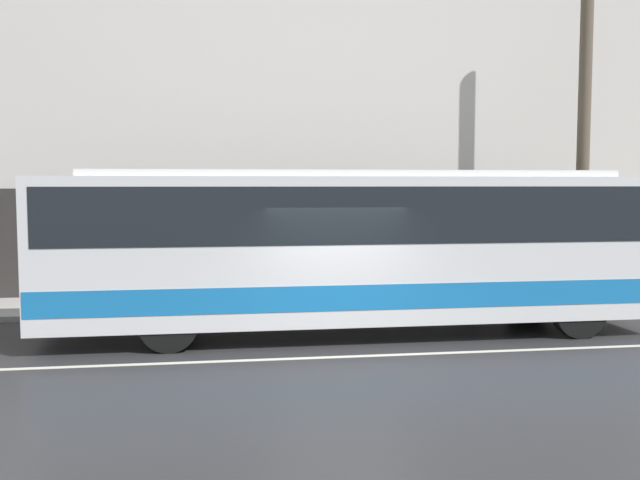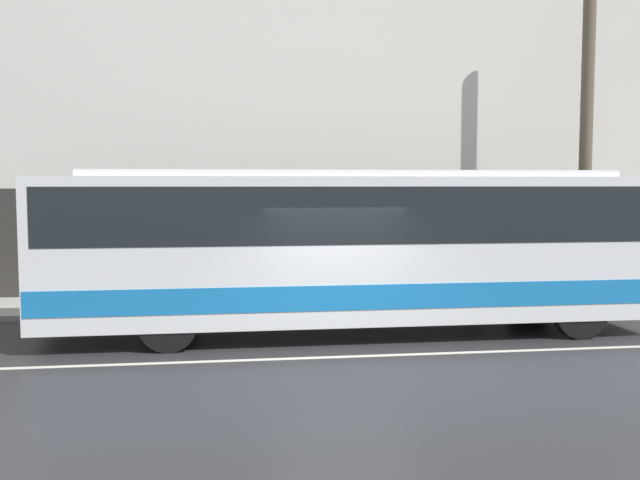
{
  "view_description": "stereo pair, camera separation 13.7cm",
  "coord_description": "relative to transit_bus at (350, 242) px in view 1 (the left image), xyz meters",
  "views": [
    {
      "loc": [
        -2.18,
        -11.61,
        2.91
      ],
      "look_at": [
        -0.11,
        1.9,
        1.83
      ],
      "focal_mm": 40.0,
      "sensor_mm": 36.0,
      "label": 1
    },
    {
      "loc": [
        -2.05,
        -11.63,
        2.91
      ],
      "look_at": [
        -0.11,
        1.9,
        1.83
      ],
      "focal_mm": 40.0,
      "sensor_mm": 36.0,
      "label": 2
    }
  ],
  "objects": [
    {
      "name": "pedestrian_waiting",
      "position": [
        -3.68,
        2.83,
        -0.97
      ],
      "size": [
        0.36,
        0.36,
        1.5
      ],
      "color": "navy",
      "rests_on": "sidewalk"
    },
    {
      "name": "utility_pole_near",
      "position": [
        6.28,
        2.69,
        2.72
      ],
      "size": [
        0.31,
        0.31,
        8.76
      ],
      "color": "brown",
      "rests_on": "sidewalk"
    },
    {
      "name": "sidewalk",
      "position": [
        -0.48,
        3.43,
        -1.72
      ],
      "size": [
        60.0,
        2.67,
        0.13
      ],
      "color": "#A09E99",
      "rests_on": "ground_plane"
    },
    {
      "name": "transit_bus",
      "position": [
        0.0,
        0.0,
        0.0
      ],
      "size": [
        11.63,
        2.53,
        3.17
      ],
      "color": "white",
      "rests_on": "ground_plane"
    },
    {
      "name": "lane_stripe",
      "position": [
        -0.48,
        -1.9,
        -1.78
      ],
      "size": [
        54.0,
        0.14,
        0.01
      ],
      "color": "beige",
      "rests_on": "ground_plane"
    },
    {
      "name": "building_facade",
      "position": [
        -0.48,
        4.91,
        4.38
      ],
      "size": [
        60.0,
        0.35,
        12.75
      ],
      "color": "silver",
      "rests_on": "ground_plane"
    },
    {
      "name": "ground_plane",
      "position": [
        -0.48,
        -1.9,
        -1.78
      ],
      "size": [
        60.0,
        60.0,
        0.0
      ],
      "primitive_type": "plane",
      "color": "#2D2D30"
    }
  ]
}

